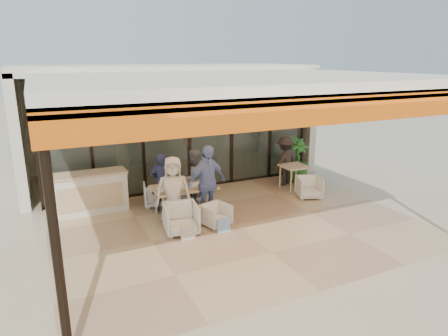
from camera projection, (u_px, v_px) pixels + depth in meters
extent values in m
plane|color=#C6B293|center=(237.00, 226.00, 9.20)|extent=(70.00, 70.00, 0.00)
cube|color=tan|center=(237.00, 226.00, 9.20)|extent=(8.00, 6.00, 0.01)
cube|color=silver|center=(238.00, 80.00, 8.32)|extent=(8.00, 6.00, 0.20)
cube|color=#DE560B|center=(330.00, 109.00, 5.84)|extent=(8.00, 0.12, 0.45)
cube|color=orange|center=(303.00, 97.00, 6.41)|extent=(8.00, 1.50, 0.06)
cylinder|color=black|center=(56.00, 248.00, 4.66)|extent=(0.12, 0.12, 3.20)
cylinder|color=black|center=(41.00, 149.00, 9.67)|extent=(0.12, 0.12, 3.20)
cylinder|color=black|center=(303.00, 126.00, 12.89)|extent=(0.12, 0.12, 3.20)
cube|color=#9EADA3|center=(189.00, 136.00, 11.39)|extent=(8.00, 0.03, 3.20)
cube|color=black|center=(190.00, 187.00, 11.80)|extent=(8.00, 0.10, 0.08)
cube|color=black|center=(188.00, 80.00, 10.97)|extent=(8.00, 0.10, 0.08)
cube|color=black|center=(36.00, 149.00, 9.73)|extent=(0.08, 0.10, 3.20)
cube|color=black|center=(91.00, 144.00, 10.27)|extent=(0.08, 0.10, 3.20)
cube|color=black|center=(143.00, 140.00, 10.83)|extent=(0.08, 0.10, 3.20)
cube|color=black|center=(189.00, 136.00, 11.39)|extent=(0.08, 0.10, 3.20)
cube|color=black|center=(232.00, 132.00, 11.95)|extent=(0.08, 0.10, 3.20)
cube|color=black|center=(270.00, 129.00, 12.51)|extent=(0.08, 0.10, 3.20)
cube|color=black|center=(304.00, 126.00, 13.04)|extent=(0.08, 0.10, 3.20)
cube|color=silver|center=(155.00, 116.00, 14.41)|extent=(9.00, 0.25, 3.40)
cube|color=silver|center=(18.00, 134.00, 11.06)|extent=(0.25, 3.50, 3.40)
cube|color=silver|center=(284.00, 115.00, 14.71)|extent=(0.25, 3.50, 3.40)
cube|color=silver|center=(168.00, 69.00, 12.43)|extent=(9.00, 3.50, 0.25)
cube|color=#E1C189|center=(172.00, 173.00, 13.33)|extent=(8.00, 3.50, 0.02)
cylinder|color=silver|center=(121.00, 134.00, 12.14)|extent=(0.40, 0.40, 3.00)
cylinder|color=silver|center=(222.00, 126.00, 13.55)|extent=(0.40, 0.40, 3.00)
cylinder|color=black|center=(135.00, 84.00, 11.56)|extent=(0.03, 0.03, 0.70)
cube|color=black|center=(136.00, 100.00, 11.68)|extent=(0.30, 0.30, 0.40)
sphere|color=#FFBF72|center=(136.00, 100.00, 11.68)|extent=(0.18, 0.18, 0.18)
cylinder|color=black|center=(241.00, 81.00, 13.01)|extent=(0.03, 0.03, 0.70)
cube|color=black|center=(241.00, 95.00, 13.13)|extent=(0.30, 0.30, 0.40)
sphere|color=#FFBF72|center=(241.00, 95.00, 13.13)|extent=(0.18, 0.18, 0.18)
cylinder|color=black|center=(188.00, 177.00, 12.80)|extent=(0.40, 0.40, 0.05)
cylinder|color=black|center=(187.00, 147.00, 12.53)|extent=(0.04, 0.04, 2.10)
cone|color=orange|center=(187.00, 126.00, 12.35)|extent=(0.32, 0.32, 1.10)
cube|color=silver|center=(89.00, 194.00, 9.86)|extent=(1.80, 0.60, 1.00)
cube|color=#E1C189|center=(87.00, 174.00, 9.72)|extent=(1.85, 0.65, 0.06)
cube|color=#E1C189|center=(91.00, 198.00, 9.59)|extent=(1.50, 0.02, 0.60)
cube|color=#E1C189|center=(184.00, 187.00, 9.66)|extent=(1.50, 0.90, 0.05)
cube|color=white|center=(184.00, 186.00, 9.65)|extent=(1.30, 0.35, 0.01)
cylinder|color=#E1C189|center=(164.00, 210.00, 9.22)|extent=(0.06, 0.06, 0.70)
cylinder|color=#E1C189|center=(213.00, 202.00, 9.73)|extent=(0.06, 0.06, 0.70)
cylinder|color=#E1C189|center=(156.00, 201.00, 9.78)|extent=(0.06, 0.06, 0.70)
cylinder|color=#E1C189|center=(203.00, 194.00, 10.29)|extent=(0.06, 0.06, 0.70)
cylinder|color=white|center=(168.00, 188.00, 9.32)|extent=(0.06, 0.06, 0.11)
cylinder|color=white|center=(171.00, 183.00, 9.70)|extent=(0.06, 0.06, 0.11)
cylinder|color=white|center=(187.00, 185.00, 9.57)|extent=(0.06, 0.06, 0.11)
cylinder|color=white|center=(193.00, 180.00, 9.91)|extent=(0.06, 0.06, 0.11)
cylinder|color=white|center=(206.00, 183.00, 9.67)|extent=(0.06, 0.06, 0.11)
cylinder|color=white|center=(161.00, 186.00, 9.45)|extent=(0.06, 0.06, 0.11)
cylinder|color=maroon|center=(160.00, 184.00, 9.53)|extent=(0.07, 0.07, 0.16)
cylinder|color=black|center=(176.00, 180.00, 9.83)|extent=(0.09, 0.09, 0.17)
cylinder|color=black|center=(176.00, 177.00, 9.80)|extent=(0.10, 0.10, 0.01)
cylinder|color=white|center=(170.00, 192.00, 9.20)|extent=(0.22, 0.22, 0.01)
cylinder|color=white|center=(206.00, 187.00, 9.57)|extent=(0.22, 0.22, 0.01)
cylinder|color=white|center=(162.00, 185.00, 9.74)|extent=(0.22, 0.22, 0.01)
cylinder|color=white|center=(196.00, 180.00, 10.11)|extent=(0.22, 0.22, 0.01)
imported|color=white|center=(157.00, 193.00, 10.41)|extent=(0.77, 0.74, 0.68)
imported|color=white|center=(187.00, 188.00, 10.76)|extent=(0.74, 0.71, 0.68)
imported|color=white|center=(181.00, 217.00, 8.75)|extent=(0.81, 0.78, 0.74)
imported|color=white|center=(216.00, 214.00, 9.12)|extent=(0.70, 0.68, 0.58)
imported|color=#171B34|center=(162.00, 183.00, 9.86)|extent=(0.64, 0.52, 1.52)
imported|color=#5C5C60|center=(193.00, 178.00, 10.21)|extent=(0.81, 0.66, 1.53)
imported|color=beige|center=(173.00, 191.00, 9.07)|extent=(0.90, 0.71, 1.62)
imported|color=#7C8ECF|center=(207.00, 183.00, 9.39)|extent=(1.13, 0.68, 1.81)
cube|color=silver|center=(188.00, 232.00, 8.45)|extent=(0.30, 0.10, 0.34)
cube|color=#99BFD8|center=(224.00, 226.00, 8.80)|extent=(0.30, 0.10, 0.34)
cube|color=#E1C189|center=(294.00, 166.00, 11.52)|extent=(0.70, 0.70, 0.05)
cylinder|color=#E1C189|center=(291.00, 182.00, 11.26)|extent=(0.05, 0.05, 0.70)
cylinder|color=#E1C189|center=(307.00, 180.00, 11.49)|extent=(0.05, 0.05, 0.70)
cylinder|color=#E1C189|center=(280.00, 177.00, 11.74)|extent=(0.05, 0.05, 0.70)
cylinder|color=#E1C189|center=(296.00, 175.00, 11.98)|extent=(0.05, 0.05, 0.70)
imported|color=white|center=(309.00, 186.00, 10.97)|extent=(0.80, 0.78, 0.66)
imported|color=black|center=(285.00, 161.00, 11.96)|extent=(1.11, 0.87, 1.50)
imported|color=#1E5919|center=(296.00, 160.00, 12.35)|extent=(0.89, 0.89, 1.39)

